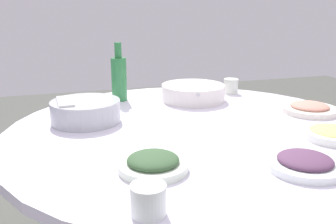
{
  "coord_description": "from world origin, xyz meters",
  "views": [
    {
      "loc": [
        -1.18,
        0.47,
        1.18
      ],
      "look_at": [
        0.14,
        0.06,
        0.77
      ],
      "focal_mm": 39.27,
      "sensor_mm": 36.0,
      "label": 1
    }
  ],
  "objects_px": {
    "soup_bowl": "(193,93)",
    "tea_cup_near": "(231,86)",
    "green_bottle": "(119,77)",
    "dish_noodles": "(333,133)",
    "tea_cup_far": "(148,200)",
    "dish_shrimp": "(310,108)",
    "dish_eggplant": "(305,163)",
    "round_dining_table": "(194,154)",
    "rice_bowl": "(86,111)",
    "dish_greens": "(153,163)"
  },
  "relations": [
    {
      "from": "round_dining_table",
      "to": "dish_greens",
      "type": "height_order",
      "value": "dish_greens"
    },
    {
      "from": "dish_greens",
      "to": "tea_cup_far",
      "type": "height_order",
      "value": "tea_cup_far"
    },
    {
      "from": "soup_bowl",
      "to": "dish_eggplant",
      "type": "distance_m",
      "value": 0.79
    },
    {
      "from": "green_bottle",
      "to": "tea_cup_far",
      "type": "bearing_deg",
      "value": 173.62
    },
    {
      "from": "dish_shrimp",
      "to": "green_bottle",
      "type": "xyz_separation_m",
      "value": [
        0.43,
        0.72,
        0.09
      ]
    },
    {
      "from": "round_dining_table",
      "to": "dish_shrimp",
      "type": "height_order",
      "value": "dish_shrimp"
    },
    {
      "from": "round_dining_table",
      "to": "tea_cup_near",
      "type": "bearing_deg",
      "value": -39.31
    },
    {
      "from": "tea_cup_near",
      "to": "tea_cup_far",
      "type": "height_order",
      "value": "tea_cup_near"
    },
    {
      "from": "soup_bowl",
      "to": "tea_cup_far",
      "type": "xyz_separation_m",
      "value": [
        -0.88,
        0.44,
        -0.0
      ]
    },
    {
      "from": "tea_cup_near",
      "to": "tea_cup_far",
      "type": "distance_m",
      "value": 1.17
    },
    {
      "from": "soup_bowl",
      "to": "dish_eggplant",
      "type": "bearing_deg",
      "value": -178.26
    },
    {
      "from": "rice_bowl",
      "to": "dish_noodles",
      "type": "xyz_separation_m",
      "value": [
        -0.43,
        -0.77,
        -0.03
      ]
    },
    {
      "from": "rice_bowl",
      "to": "tea_cup_far",
      "type": "xyz_separation_m",
      "value": [
        -0.7,
        -0.07,
        -0.01
      ]
    },
    {
      "from": "round_dining_table",
      "to": "tea_cup_near",
      "type": "xyz_separation_m",
      "value": [
        0.45,
        -0.37,
        0.14
      ]
    },
    {
      "from": "dish_shrimp",
      "to": "green_bottle",
      "type": "bearing_deg",
      "value": 58.91
    },
    {
      "from": "dish_eggplant",
      "to": "green_bottle",
      "type": "bearing_deg",
      "value": 21.45
    },
    {
      "from": "dish_greens",
      "to": "dish_eggplant",
      "type": "relative_size",
      "value": 0.93
    },
    {
      "from": "dish_noodles",
      "to": "tea_cup_far",
      "type": "height_order",
      "value": "tea_cup_far"
    },
    {
      "from": "soup_bowl",
      "to": "green_bottle",
      "type": "distance_m",
      "value": 0.35
    },
    {
      "from": "tea_cup_near",
      "to": "tea_cup_far",
      "type": "xyz_separation_m",
      "value": [
        -0.96,
        0.67,
        -0.0
      ]
    },
    {
      "from": "dish_eggplant",
      "to": "dish_noodles",
      "type": "relative_size",
      "value": 1.05
    },
    {
      "from": "dish_shrimp",
      "to": "tea_cup_near",
      "type": "distance_m",
      "value": 0.43
    },
    {
      "from": "rice_bowl",
      "to": "dish_noodles",
      "type": "height_order",
      "value": "rice_bowl"
    },
    {
      "from": "round_dining_table",
      "to": "green_bottle",
      "type": "height_order",
      "value": "green_bottle"
    },
    {
      "from": "dish_greens",
      "to": "dish_shrimp",
      "type": "height_order",
      "value": "dish_greens"
    },
    {
      "from": "dish_shrimp",
      "to": "tea_cup_near",
      "type": "relative_size",
      "value": 3.07
    },
    {
      "from": "soup_bowl",
      "to": "tea_cup_near",
      "type": "relative_size",
      "value": 4.29
    },
    {
      "from": "dish_greens",
      "to": "dish_noodles",
      "type": "xyz_separation_m",
      "value": [
        0.06,
        -0.64,
        -0.0
      ]
    },
    {
      "from": "dish_noodles",
      "to": "rice_bowl",
      "type": "bearing_deg",
      "value": 61.11
    },
    {
      "from": "rice_bowl",
      "to": "soup_bowl",
      "type": "xyz_separation_m",
      "value": [
        0.19,
        -0.51,
        -0.01
      ]
    },
    {
      "from": "round_dining_table",
      "to": "green_bottle",
      "type": "bearing_deg",
      "value": 22.05
    },
    {
      "from": "soup_bowl",
      "to": "dish_greens",
      "type": "relative_size",
      "value": 1.66
    },
    {
      "from": "dish_shrimp",
      "to": "dish_noodles",
      "type": "bearing_deg",
      "value": 156.28
    },
    {
      "from": "dish_greens",
      "to": "tea_cup_far",
      "type": "distance_m",
      "value": 0.22
    },
    {
      "from": "round_dining_table",
      "to": "dish_shrimp",
      "type": "xyz_separation_m",
      "value": [
        0.04,
        -0.53,
        0.12
      ]
    },
    {
      "from": "dish_shrimp",
      "to": "dish_eggplant",
      "type": "bearing_deg",
      "value": 141.38
    },
    {
      "from": "dish_greens",
      "to": "dish_shrimp",
      "type": "bearing_deg",
      "value": -65.62
    },
    {
      "from": "rice_bowl",
      "to": "dish_shrimp",
      "type": "bearing_deg",
      "value": -99.03
    },
    {
      "from": "dish_greens",
      "to": "tea_cup_near",
      "type": "relative_size",
      "value": 2.59
    },
    {
      "from": "rice_bowl",
      "to": "green_bottle",
      "type": "height_order",
      "value": "green_bottle"
    },
    {
      "from": "round_dining_table",
      "to": "dish_eggplant",
      "type": "xyz_separation_m",
      "value": [
        -0.42,
        -0.16,
        0.12
      ]
    },
    {
      "from": "dish_eggplant",
      "to": "tea_cup_far",
      "type": "distance_m",
      "value": 0.47
    },
    {
      "from": "dish_shrimp",
      "to": "dish_noodles",
      "type": "height_order",
      "value": "dish_shrimp"
    },
    {
      "from": "soup_bowl",
      "to": "tea_cup_near",
      "type": "distance_m",
      "value": 0.24
    },
    {
      "from": "round_dining_table",
      "to": "soup_bowl",
      "type": "height_order",
      "value": "soup_bowl"
    },
    {
      "from": "rice_bowl",
      "to": "dish_eggplant",
      "type": "bearing_deg",
      "value": -138.6
    },
    {
      "from": "dish_eggplant",
      "to": "dish_shrimp",
      "type": "bearing_deg",
      "value": -38.62
    },
    {
      "from": "rice_bowl",
      "to": "dish_shrimp",
      "type": "height_order",
      "value": "rice_bowl"
    },
    {
      "from": "soup_bowl",
      "to": "tea_cup_near",
      "type": "bearing_deg",
      "value": -72.11
    },
    {
      "from": "dish_noodles",
      "to": "soup_bowl",
      "type": "bearing_deg",
      "value": 23.46
    }
  ]
}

